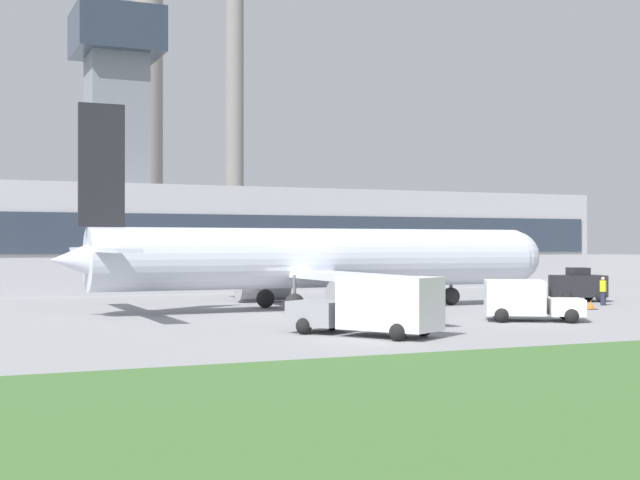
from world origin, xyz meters
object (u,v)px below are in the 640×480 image
(pushback_tug, at_px, (578,286))
(fuel_truck, at_px, (526,301))
(baggage_truck, at_px, (374,306))
(airplane, at_px, (315,260))
(ground_crew_person, at_px, (603,291))

(pushback_tug, relative_size, fuel_truck, 0.71)
(baggage_truck, bearing_deg, airplane, 76.26)
(pushback_tug, xyz_separation_m, fuel_truck, (-12.01, -10.64, -0.00))
(ground_crew_person, bearing_deg, airplane, 167.23)
(airplane, distance_m, fuel_truck, 13.04)
(pushback_tug, height_order, fuel_truck, pushback_tug)
(fuel_truck, distance_m, ground_crew_person, 13.10)
(airplane, relative_size, fuel_truck, 5.75)
(airplane, bearing_deg, pushback_tug, -1.40)
(pushback_tug, bearing_deg, baggage_truck, -147.55)
(airplane, bearing_deg, ground_crew_person, -12.77)
(pushback_tug, xyz_separation_m, baggage_truck, (-22.18, -14.10, 0.22))
(fuel_truck, bearing_deg, ground_crew_person, 32.83)
(pushback_tug, bearing_deg, ground_crew_person, -105.86)
(airplane, xyz_separation_m, fuel_truck, (6.61, -11.09, -1.85))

